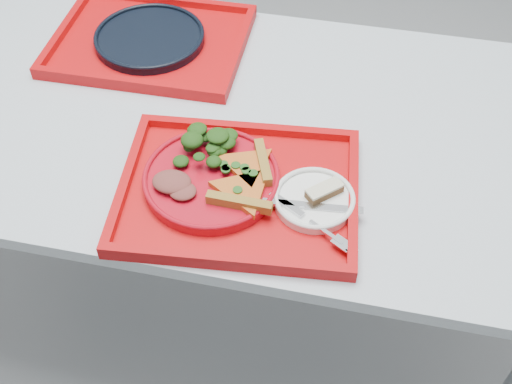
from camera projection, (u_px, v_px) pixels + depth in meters
ground at (223, 300)px, 1.94m from camera, size 10.00×10.00×0.00m
table at (212, 140)px, 1.43m from camera, size 1.60×0.80×0.75m
tray_main at (238, 193)px, 1.22m from camera, size 0.48×0.39×0.01m
tray_far at (150, 44)px, 1.53m from camera, size 0.45×0.36×0.01m
dinner_plate at (211, 180)px, 1.22m from camera, size 0.26×0.26×0.02m
side_plate at (314, 201)px, 1.19m from camera, size 0.15×0.15×0.01m
navy_plate at (150, 39)px, 1.52m from camera, size 0.26×0.26×0.02m
pizza_slice_a at (244, 189)px, 1.18m from camera, size 0.12×0.14×0.02m
pizza_slice_b at (247, 164)px, 1.23m from camera, size 0.16×0.15×0.02m
salad_heap at (207, 146)px, 1.24m from camera, size 0.10×0.09×0.05m
meat_portion at (172, 182)px, 1.19m from camera, size 0.07×0.06×0.02m
dessert_bar at (324, 191)px, 1.19m from camera, size 0.07×0.07×0.02m
knife at (313, 206)px, 1.17m from camera, size 0.19×0.03×0.01m
fork at (309, 220)px, 1.15m from camera, size 0.17×0.11×0.01m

